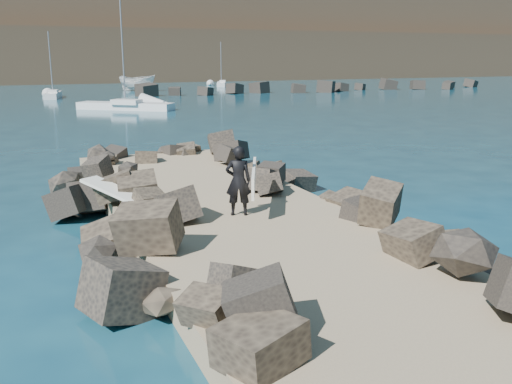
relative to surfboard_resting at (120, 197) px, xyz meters
The scene contains 13 objects.
ground 3.51m from the surfboard_resting, 30.14° to the right, with size 800.00×800.00×0.00m, color #0F384C.
jetty 4.74m from the surfboard_resting, 51.80° to the right, with size 6.00×26.00×0.60m, color #8C7759.
riprap_left 3.23m from the surfboard_resting, 90.03° to the right, with size 2.60×22.00×1.00m, color black.
riprap_right 6.64m from the surfboard_resting, 28.76° to the right, with size 2.60×22.00×1.00m, color black.
breakwater_secondary 65.42m from the surfboard_resting, 54.59° to the left, with size 52.00×4.00×1.20m, color black.
headland 159.54m from the surfboard_resting, 85.34° to the left, with size 360.00×140.00×32.00m, color #2D4919.
surfboard_resting is the anchor object (origin of this frame).
boat_imported 66.75m from the surfboard_resting, 78.23° to the left, with size 2.16×5.73×2.21m, color silver.
surfer_with_board 3.34m from the surfboard_resting, 26.44° to the right, with size 1.35×2.16×1.88m.
sailboat_f 98.85m from the surfboard_resting, 69.96° to the left, with size 1.84×5.46×6.64m.
sailboat_c 37.86m from the surfboard_resting, 79.57° to the left, with size 8.26×6.96×10.54m.
sailboat_d 78.33m from the surfboard_resting, 68.55° to the left, with size 3.24×5.80×7.06m.
sailboat_b 55.43m from the surfboard_resting, 88.14° to the left, with size 2.43×6.38×7.61m.
Camera 1 is at (-5.31, -13.62, 4.78)m, focal length 40.00 mm.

